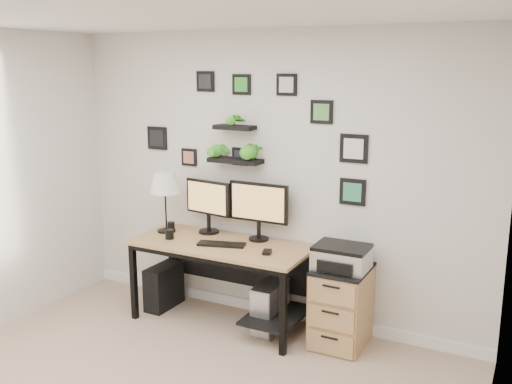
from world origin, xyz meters
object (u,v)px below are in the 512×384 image
Objects in this scene: monitor_left at (208,203)px; file_cabinet at (341,306)px; printer at (342,257)px; desk at (226,256)px; table_lamp at (165,184)px; mug at (169,234)px; pc_tower_black at (164,286)px; monitor_right at (258,206)px; pc_tower_grey at (270,307)px.

monitor_left reaches higher than file_cabinet.
printer is at bearing -6.33° from monitor_left.
table_lamp is (-0.68, 0.04, 0.58)m from desk.
table_lamp is 6.50× the size of mug.
monitor_left reaches higher than desk.
monitor_left is at bearing 25.99° from pc_tower_black.
table_lamp is 1.00m from pc_tower_black.
desk is 0.53m from monitor_right.
table_lamp is at bearing -158.54° from monitor_left.
printer is (-0.00, -0.02, 0.43)m from file_cabinet.
pc_tower_grey is at bearing -177.35° from file_cabinet.
table_lamp is at bearing 176.56° from desk.
file_cabinet is (0.64, 0.03, 0.12)m from pc_tower_grey.
printer is at bearing 0.78° from pc_tower_grey.
monitor_right is 0.85× the size of file_cabinet.
desk is 2.81× the size of table_lamp.
pc_tower_black is at bearing 143.65° from mug.
file_cabinet is (1.36, -0.13, -0.71)m from monitor_left.
table_lamp reaches higher than desk.
desk is 2.82× the size of monitor_right.
monitor_right is 1.31× the size of pc_tower_grey.
monitor_left is 0.46m from mug.
pc_tower_black is (-0.70, 0.00, -0.42)m from desk.
desk is at bearing -3.44° from table_lamp.
mug is (-0.51, -0.14, 0.17)m from desk.
monitor_left is 1.54m from file_cabinet.
monitor_right reaches higher than monitor_left.
monitor_left is 1.11m from pc_tower_grey.
pc_tower_black is at bearing -178.14° from file_cabinet.
printer is at bearing -97.06° from file_cabinet.
mug is 0.63m from pc_tower_black.
table_lamp is 1.48m from pc_tower_grey.
printer is (1.36, -0.15, -0.27)m from monitor_left.
file_cabinet is at bearing -5.45° from monitor_left.
mug reaches higher than pc_tower_grey.
monitor_right is at bearing 140.23° from pc_tower_grey.
table_lamp reaches higher than monitor_right.
monitor_left reaches higher than pc_tower_grey.
pc_tower_grey is 1.00× the size of printer.
desk is at bearing -138.58° from monitor_right.
monitor_right is 6.46× the size of mug.
pc_tower_grey is (0.20, -0.17, -0.85)m from monitor_right.
mug is 1.58m from printer.
desk is 0.59m from pc_tower_grey.
printer reaches higher than pc_tower_black.
monitor_right is 1.31× the size of printer.
mug reaches higher than pc_tower_black.
monitor_left is at bearing 21.46° from table_lamp.
desk reaches higher than pc_tower_black.
table_lamp reaches higher than file_cabinet.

